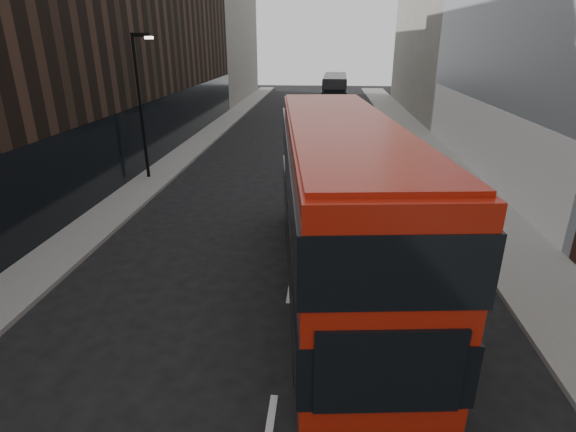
% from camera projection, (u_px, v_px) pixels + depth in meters
% --- Properties ---
extents(sidewalk_right, '(3.00, 80.00, 0.15)m').
position_uv_depth(sidewalk_right, '(428.00, 153.00, 28.82)').
color(sidewalk_right, slate).
rests_on(sidewalk_right, ground).
extents(sidewalk_left, '(2.00, 80.00, 0.15)m').
position_uv_depth(sidewalk_left, '(192.00, 148.00, 30.03)').
color(sidewalk_left, slate).
rests_on(sidewalk_left, ground).
extents(building_victorian, '(6.50, 24.00, 21.00)m').
position_uv_depth(building_victorian, '(440.00, 7.00, 42.60)').
color(building_victorian, '#69665D').
rests_on(building_victorian, ground).
extents(building_left_mid, '(5.00, 24.00, 14.00)m').
position_uv_depth(building_left_mid, '(157.00, 37.00, 32.39)').
color(building_left_mid, black).
rests_on(building_left_mid, ground).
extents(building_left_far, '(5.00, 20.00, 13.00)m').
position_uv_depth(building_left_far, '(223.00, 42.00, 52.97)').
color(building_left_far, '#69665D').
rests_on(building_left_far, ground).
extents(street_lamp, '(1.06, 0.22, 7.00)m').
position_uv_depth(street_lamp, '(141.00, 98.00, 22.05)').
color(street_lamp, black).
rests_on(street_lamp, sidewalk_left).
extents(red_bus, '(4.19, 12.42, 4.93)m').
position_uv_depth(red_bus, '(339.00, 201.00, 12.32)').
color(red_bus, maroon).
rests_on(red_bus, ground).
extents(grey_bus, '(2.69, 10.45, 3.36)m').
position_uv_depth(grey_bus, '(335.00, 91.00, 47.34)').
color(grey_bus, black).
rests_on(grey_bus, ground).
extents(car_a, '(1.81, 3.99, 1.33)m').
position_uv_depth(car_a, '(339.00, 164.00, 23.97)').
color(car_a, black).
rests_on(car_a, ground).
extents(car_b, '(1.92, 4.75, 1.53)m').
position_uv_depth(car_b, '(333.00, 169.00, 22.56)').
color(car_b, gray).
rests_on(car_b, ground).
extents(car_c, '(1.97, 4.67, 1.34)m').
position_uv_depth(car_c, '(329.00, 121.00, 36.20)').
color(car_c, black).
rests_on(car_c, ground).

